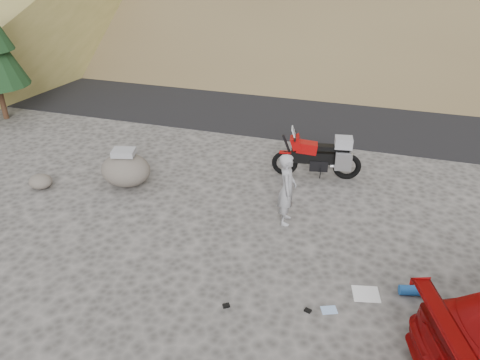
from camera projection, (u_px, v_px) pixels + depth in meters
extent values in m
plane|color=#44423F|center=(274.00, 243.00, 10.30)|extent=(140.00, 140.00, 0.00)
cube|color=black|center=(329.00, 108.00, 17.84)|extent=(120.00, 7.00, 0.05)
cylinder|color=#361E13|center=(1.00, 98.00, 16.53)|extent=(0.18, 0.18, 1.54)
torus|color=black|center=(285.00, 163.00, 12.94)|extent=(0.73, 0.25, 0.72)
cylinder|color=black|center=(285.00, 163.00, 12.94)|extent=(0.23, 0.10, 0.22)
torus|color=black|center=(347.00, 167.00, 12.75)|extent=(0.78, 0.28, 0.76)
cylinder|color=black|center=(347.00, 167.00, 12.75)|extent=(0.25, 0.13, 0.24)
cylinder|color=black|center=(289.00, 150.00, 12.74)|extent=(0.41, 0.13, 0.89)
cylinder|color=black|center=(295.00, 136.00, 12.52)|extent=(0.16, 0.68, 0.05)
cube|color=black|center=(315.00, 157.00, 12.73)|extent=(1.34, 0.48, 0.33)
cube|color=black|center=(319.00, 164.00, 12.82)|extent=(0.54, 0.41, 0.31)
cube|color=#980808|center=(307.00, 147.00, 12.63)|extent=(0.62, 0.42, 0.34)
cube|color=#980808|center=(296.00, 142.00, 12.60)|extent=(0.39, 0.42, 0.39)
cube|color=silver|center=(294.00, 132.00, 12.47)|extent=(0.18, 0.34, 0.28)
cube|color=black|center=(326.00, 148.00, 12.56)|extent=(0.63, 0.34, 0.13)
cube|color=black|center=(342.00, 150.00, 12.53)|extent=(0.41, 0.26, 0.11)
cube|color=silver|center=(343.00, 162.00, 12.38)|extent=(0.45, 0.20, 0.49)
cube|color=silver|center=(342.00, 153.00, 12.88)|extent=(0.45, 0.20, 0.49)
cube|color=#98989D|center=(344.00, 142.00, 12.42)|extent=(0.51, 0.44, 0.28)
cube|color=#980808|center=(285.00, 152.00, 12.78)|extent=(0.35, 0.18, 0.04)
cylinder|color=black|center=(320.00, 174.00, 12.73)|extent=(0.06, 0.23, 0.40)
cylinder|color=silver|center=(339.00, 166.00, 12.60)|extent=(0.51, 0.18, 0.14)
imported|color=#98989D|center=(285.00, 221.00, 11.05)|extent=(0.50, 0.69, 1.74)
ellipsoid|color=#56504A|center=(126.00, 170.00, 12.42)|extent=(1.37, 1.18, 0.86)
cube|color=#98989D|center=(124.00, 152.00, 12.17)|extent=(0.75, 0.65, 0.18)
ellipsoid|color=#56504A|center=(41.00, 181.00, 12.37)|extent=(0.77, 0.74, 0.37)
cube|color=white|center=(366.00, 294.00, 8.86)|extent=(0.58, 0.54, 0.02)
cylinder|color=#1B54A7|center=(412.00, 290.00, 8.82)|extent=(0.52, 0.30, 0.19)
cylinder|color=#1B54A7|center=(437.00, 324.00, 8.04)|extent=(0.10, 0.10, 0.25)
cone|color=red|center=(467.00, 331.00, 7.97)|extent=(0.16, 0.16, 0.16)
cube|color=black|center=(308.00, 311.00, 8.47)|extent=(0.14, 0.12, 0.04)
cube|color=black|center=(226.00, 306.00, 8.57)|extent=(0.16, 0.15, 0.04)
cube|color=#9ABDEE|center=(329.00, 310.00, 8.50)|extent=(0.34, 0.30, 0.01)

